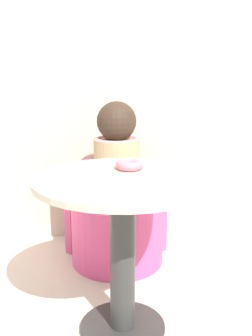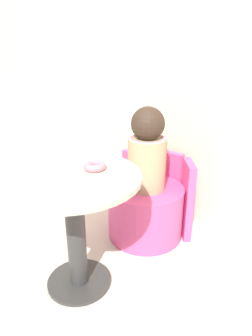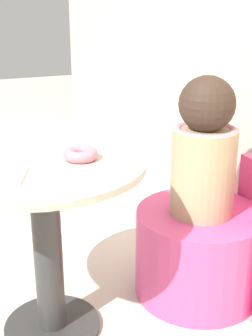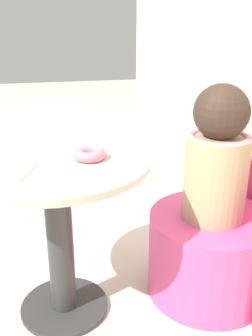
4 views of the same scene
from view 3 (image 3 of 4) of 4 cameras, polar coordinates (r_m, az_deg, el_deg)
The scene contains 7 objects.
ground_plane at distance 1.92m, azimuth -11.30°, elevation -19.07°, with size 12.00×12.00×0.00m, color beige.
round_table at distance 1.67m, azimuth -9.79°, elevation -5.40°, with size 0.71×0.71×0.68m.
tub_chair at distance 2.03m, azimuth 8.79°, elevation -10.10°, with size 0.53×0.53×0.37m.
booth_backrest at distance 2.10m, azimuth 14.06°, elevation -6.58°, with size 0.63×0.23×0.56m.
child_figure at distance 1.85m, azimuth 9.52°, elevation 2.12°, with size 0.26×0.26×0.56m.
donut at distance 1.59m, azimuth -5.54°, elevation 1.69°, with size 0.12×0.12×0.04m.
paper_napkin at distance 1.48m, azimuth -15.08°, elevation -0.97°, with size 0.19×0.19×0.01m.
Camera 3 is at (1.48, -0.25, 1.20)m, focal length 50.00 mm.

